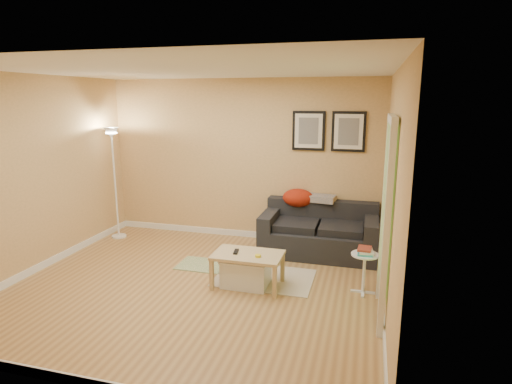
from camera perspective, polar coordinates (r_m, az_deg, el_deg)
floor at (r=5.42m, az=-8.19°, el=-12.48°), size 4.50×4.50×0.00m
ceiling at (r=4.93m, az=-9.17°, el=16.08°), size 4.50×4.50×0.00m
wall_back at (r=6.86m, az=-1.91°, el=4.33°), size 4.50×0.00×4.50m
wall_front at (r=3.35m, az=-22.62°, el=-5.58°), size 4.50×0.00×4.50m
wall_left at (r=6.27m, az=-27.85°, el=2.07°), size 0.00×4.00×4.00m
wall_right at (r=4.60m, az=17.92°, el=-0.42°), size 0.00×4.00×4.00m
baseboard_back at (r=7.14m, az=-1.86°, el=-5.65°), size 4.50×0.02×0.10m
baseboard_left at (r=6.57m, az=-26.66°, el=-8.70°), size 0.02×4.00×0.10m
baseboard_right at (r=5.02m, az=16.81°, el=-14.44°), size 0.02×4.00×0.10m
sofa at (r=6.35m, az=8.54°, el=-5.06°), size 1.70×0.90×0.75m
red_throw at (r=6.58m, az=5.73°, el=-0.80°), size 0.48×0.36×0.28m
plaid_throw at (r=6.54m, az=8.87°, el=-0.86°), size 0.45×0.32×0.10m
framed_print_left at (r=6.55m, az=7.16°, el=8.24°), size 0.50×0.04×0.60m
framed_print_right at (r=6.49m, az=12.46°, el=8.01°), size 0.50×0.04×0.60m
area_rug at (r=5.57m, az=1.16°, el=-11.56°), size 1.25×0.85×0.01m
green_runner at (r=6.02m, az=-7.14°, el=-9.79°), size 0.70×0.50×0.01m
coffee_table at (r=5.29m, az=-1.11°, el=-10.52°), size 0.96×0.75×0.42m
remote_control at (r=5.25m, az=-2.73°, el=-8.08°), size 0.08×0.17×0.02m
tape_roll at (r=5.09m, az=0.27°, el=-8.67°), size 0.07×0.07×0.03m
storage_bin at (r=5.32m, az=-1.36°, el=-10.75°), size 0.58×0.43×0.36m
side_table at (r=5.25m, az=14.43°, el=-10.67°), size 0.33×0.33×0.50m
book_stack at (r=5.16m, az=14.62°, el=-7.72°), size 0.19×0.24×0.07m
floor_lamp at (r=7.27m, az=-18.56°, el=0.73°), size 0.24×0.24×1.85m
doorway at (r=4.52m, az=17.12°, el=-4.19°), size 0.12×1.01×2.13m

